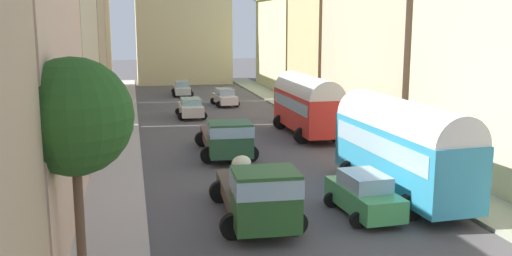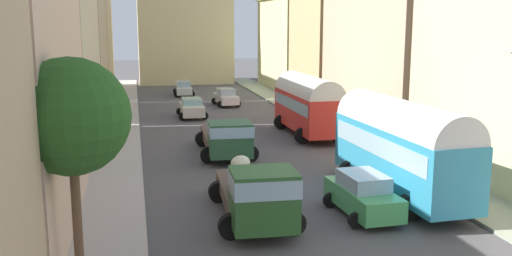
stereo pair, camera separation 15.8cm
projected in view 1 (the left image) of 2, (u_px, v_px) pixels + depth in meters
ground_plane at (228, 130)px, 39.07m from camera, size 154.00×154.00×0.00m
sidewalk_left at (120, 134)px, 37.52m from camera, size 2.50×70.00×0.14m
sidewalk_right at (327, 125)px, 40.60m from camera, size 2.50×70.00×0.14m
building_left_1 at (7, 92)px, 19.29m from camera, size 4.52×12.52×9.97m
building_left_2 at (44, 38)px, 31.69m from camera, size 5.70×13.69×12.96m
building_left_3 at (76, 31)px, 44.78m from camera, size 4.45×11.79×13.20m
building_left_4 at (79, 24)px, 57.79m from camera, size 6.46×14.13×14.25m
building_right_2 at (387, 44)px, 38.49m from camera, size 4.56×13.97×11.85m
building_right_3 at (330, 42)px, 50.52m from camera, size 5.79×9.30×11.22m
building_right_4 at (293, 41)px, 62.11m from camera, size 5.90×13.51×10.59m
distant_church at (182, 19)px, 68.64m from camera, size 11.19×7.32×22.40m
parked_bus_0 at (402, 144)px, 23.72m from camera, size 3.40×8.77×4.18m
parked_bus_1 at (307, 103)px, 36.93m from camera, size 3.31×8.03×3.96m
cargo_truck_0 at (258, 193)px, 20.51m from camera, size 3.29×6.96×2.45m
cargo_truck_1 at (227, 137)px, 31.02m from camera, size 3.32×7.22×2.22m
car_0 at (191, 108)px, 44.11m from camera, size 2.27×4.01×1.52m
car_1 at (182, 88)px, 57.36m from camera, size 2.23×4.39×1.51m
car_2 at (364, 195)px, 21.70m from camera, size 2.35×4.04×1.69m
car_3 at (225, 97)px, 50.40m from camera, size 2.31×3.93×1.54m
pedestrian_0 at (110, 115)px, 39.08m from camera, size 0.44×0.44×1.76m
pedestrian_1 at (112, 117)px, 38.35m from camera, size 0.52×0.52×1.77m
roadside_tree_0 at (74, 117)px, 14.91m from camera, size 3.17×3.17×6.49m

